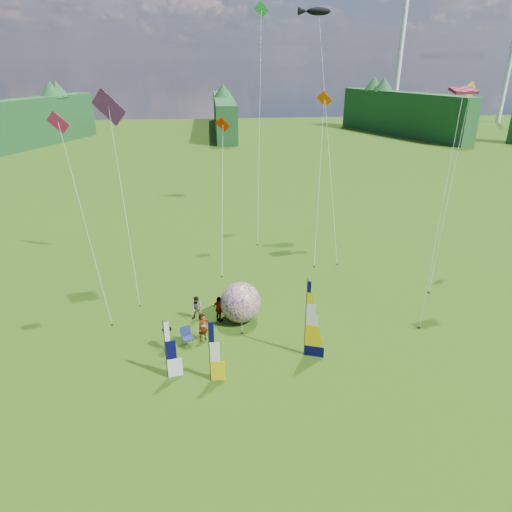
{
  "coord_description": "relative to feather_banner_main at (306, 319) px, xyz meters",
  "views": [
    {
      "loc": [
        -3.24,
        -18.71,
        15.53
      ],
      "look_at": [
        -1.0,
        4.0,
        5.5
      ],
      "focal_mm": 32.0,
      "sensor_mm": 36.0,
      "label": 1
    }
  ],
  "objects": [
    {
      "name": "bol_inflatable",
      "position": [
        -3.31,
        4.08,
        -1.05
      ],
      "size": [
        2.9,
        2.9,
        2.58
      ],
      "primitive_type": "sphere",
      "rotation": [
        0.0,
        0.0,
        -0.13
      ],
      "color": "#140088",
      "rests_on": "ground"
    },
    {
      "name": "spectator_a",
      "position": [
        -5.66,
        2.05,
        -1.45
      ],
      "size": [
        0.78,
        0.73,
        1.79
      ],
      "primitive_type": "imported",
      "rotation": [
        0.0,
        0.0,
        0.61
      ],
      "color": "#66594C",
      "rests_on": "ground"
    },
    {
      "name": "side_banner_far",
      "position": [
        -7.51,
        -1.27,
        -0.64
      ],
      "size": [
        1.0,
        0.26,
        3.4
      ],
      "primitive_type": null,
      "rotation": [
        0.0,
        0.0,
        0.16
      ],
      "color": "white",
      "rests_on": "ground"
    },
    {
      "name": "side_banner_left",
      "position": [
        -5.27,
        -1.7,
        -0.57
      ],
      "size": [
        0.99,
        0.18,
        3.54
      ],
      "primitive_type": null,
      "rotation": [
        0.0,
        0.0,
        -0.08
      ],
      "color": "#E5C106",
      "rests_on": "ground"
    },
    {
      "name": "camp_chair",
      "position": [
        -6.59,
        1.62,
        -1.77
      ],
      "size": [
        0.86,
        0.86,
        1.14
      ],
      "primitive_type": null,
      "rotation": [
        0.0,
        0.0,
        0.39
      ],
      "color": "navy",
      "rests_on": "ground"
    },
    {
      "name": "small_kite_pink",
      "position": [
        -12.75,
        6.64,
        4.15
      ],
      "size": [
        6.5,
        8.13,
        12.99
      ],
      "primitive_type": null,
      "rotation": [
        0.0,
        0.0,
        -0.21
      ],
      "color": "#F31F61",
      "rests_on": "ground"
    },
    {
      "name": "spectator_d",
      "position": [
        -4.67,
        4.08,
        -1.47
      ],
      "size": [
        0.98,
        1.05,
        1.74
      ],
      "primitive_type": "imported",
      "rotation": [
        0.0,
        0.0,
        2.27
      ],
      "color": "#66594C",
      "rests_on": "ground"
    },
    {
      "name": "spectator_b",
      "position": [
        -6.06,
        4.43,
        -1.53
      ],
      "size": [
        0.86,
        0.56,
        1.63
      ],
      "primitive_type": "imported",
      "rotation": [
        0.0,
        0.0,
        -0.24
      ],
      "color": "#66594C",
      "rests_on": "ground"
    },
    {
      "name": "treeline_ring",
      "position": [
        -1.56,
        -2.31,
        1.66
      ],
      "size": [
        210.0,
        210.0,
        8.0
      ],
      "primitive_type": null,
      "color": "#1D4E22",
      "rests_on": "ground"
    },
    {
      "name": "ground",
      "position": [
        -1.56,
        -2.31,
        -2.34
      ],
      "size": [
        220.0,
        220.0,
        0.0
      ],
      "primitive_type": "plane",
      "color": "#375D11",
      "rests_on": "ground"
    },
    {
      "name": "small_kite_green",
      "position": [
        -0.28,
        21.52,
        7.97
      ],
      "size": [
        4.39,
        12.48,
        20.63
      ],
      "primitive_type": null,
      "rotation": [
        0.0,
        0.0,
        -0.06
      ],
      "color": "green",
      "rests_on": "ground"
    },
    {
      "name": "small_kite_yellow",
      "position": [
        12.4,
        9.68,
        4.79
      ],
      "size": [
        7.99,
        9.81,
        14.27
      ],
      "primitive_type": null,
      "rotation": [
        0.0,
        0.0,
        0.23
      ],
      "color": "yellow",
      "rests_on": "ground"
    },
    {
      "name": "small_kite_red",
      "position": [
        -4.02,
        14.53,
        3.33
      ],
      "size": [
        5.99,
        10.69,
        11.35
      ],
      "primitive_type": null,
      "rotation": [
        0.0,
        0.0,
        -0.33
      ],
      "color": "#EA2800",
      "rests_on": "ground"
    },
    {
      "name": "spectator_c",
      "position": [
        -7.68,
        1.31,
        -1.57
      ],
      "size": [
        0.4,
        1.01,
        1.55
      ],
      "primitive_type": "imported",
      "rotation": [
        0.0,
        0.0,
        1.6
      ],
      "color": "#66594C",
      "rests_on": "ground"
    },
    {
      "name": "kite_whale",
      "position": [
        5.09,
        17.64,
        7.92
      ],
      "size": [
        3.28,
        14.68,
        20.53
      ],
      "primitive_type": null,
      "rotation": [
        0.0,
        0.0,
        -0.03
      ],
      "color": "black",
      "rests_on": "ground"
    },
    {
      "name": "kite_parafoil",
      "position": [
        9.34,
        4.8,
        5.32
      ],
      "size": [
        7.2,
        9.35,
        15.32
      ],
      "primitive_type": null,
      "rotation": [
        0.0,
        0.0,
        0.05
      ],
      "color": "#CF1E47",
      "rests_on": "ground"
    },
    {
      "name": "kite_rainbow_delta",
      "position": [
        -10.86,
        9.7,
        4.91
      ],
      "size": [
        10.21,
        12.48,
        14.51
      ],
      "primitive_type": null,
      "rotation": [
        0.0,
        0.0,
        -0.43
      ],
      "color": "red",
      "rests_on": "ground"
    },
    {
      "name": "turbine_right",
      "position": [
        43.44,
        99.69,
        12.66
      ],
      "size": [
        8.0,
        1.2,
        30.0
      ],
      "primitive_type": null,
      "color": "silver",
      "rests_on": "ground"
    },
    {
      "name": "small_kite_orange",
      "position": [
        4.05,
        15.3,
        4.31
      ],
      "size": [
        6.5,
        10.62,
        13.3
      ],
      "primitive_type": null,
      "rotation": [
        0.0,
        0.0,
        -0.25
      ],
      "color": "#FD4E00",
      "rests_on": "ground"
    },
    {
      "name": "turbine_left",
      "position": [
        68.44,
        92.69,
        12.66
      ],
      "size": [
        8.0,
        1.2,
        30.0
      ],
      "primitive_type": null,
      "color": "silver",
      "rests_on": "ground"
    },
    {
      "name": "feather_banner_main",
      "position": [
        0.0,
        0.0,
        0.0
      ],
      "size": [
        1.23,
        0.52,
        4.68
      ],
      "primitive_type": null,
      "rotation": [
        0.0,
        0.0,
        -0.34
      ],
      "color": "#060636",
      "rests_on": "ground"
    }
  ]
}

